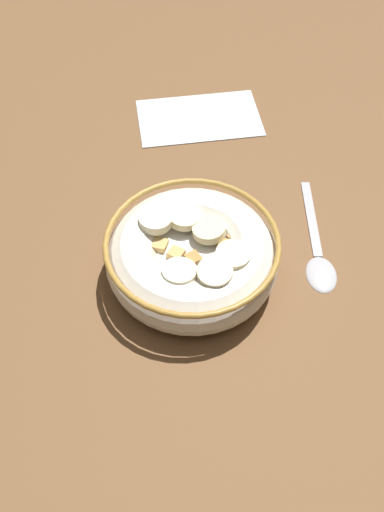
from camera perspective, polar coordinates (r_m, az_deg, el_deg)
name	(u,v)px	position (r cm, az deg, el deg)	size (l,w,h in cm)	color
ground_plane	(192,279)	(62.30, 0.00, -2.26)	(123.97, 123.97, 2.00)	brown
cereal_bowl	(192,256)	(59.06, 0.02, 0.02)	(17.67, 17.67, 6.34)	silver
spoon	(319,258)	(63.74, 12.34, -0.21)	(3.56, 16.04, 0.80)	#B7B7BC
folded_napkin	(199,117)	(79.12, 0.70, 13.41)	(15.98, 9.59, 0.30)	silver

